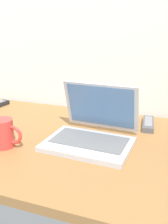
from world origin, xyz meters
TOP-DOWN VIEW (x-y plane):
  - desk at (0.00, 0.00)m, footprint 1.60×0.76m
  - laptop at (0.06, 0.02)m, footprint 0.32×0.29m
  - coffee_mug at (-0.23, -0.14)m, footprint 0.12×0.08m
  - remote_control_far at (0.23, 0.24)m, footprint 0.06×0.16m

SIDE VIEW (x-z plane):
  - desk at x=0.00m, z-range 0.00..0.03m
  - remote_control_far at x=0.23m, z-range 0.03..0.05m
  - laptop at x=0.06m, z-range -0.03..0.18m
  - coffee_mug at x=-0.23m, z-range 0.03..0.14m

